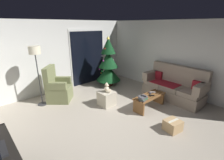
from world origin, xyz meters
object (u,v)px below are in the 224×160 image
at_px(cell_phone, 143,96).
at_px(floor_lamp, 35,56).
at_px(remote_graphite, 150,93).
at_px(book_stack, 143,98).
at_px(remote_black, 152,95).
at_px(remote_silver, 153,92).
at_px(coffee_table, 149,100).
at_px(remote_white, 143,96).
at_px(cardboard_box_taped_mid_floor, 173,125).
at_px(christmas_tree, 108,64).
at_px(ottoman, 107,98).
at_px(armchair, 58,89).
at_px(teddy_bear_cream, 107,88).
at_px(couch, 174,87).

relative_size(cell_phone, floor_lamp, 0.08).
relative_size(remote_graphite, book_stack, 0.54).
xyz_separation_m(remote_black, remote_silver, (0.23, 0.12, 0.00)).
xyz_separation_m(coffee_table, remote_graphite, (0.13, 0.09, 0.14)).
bearing_deg(remote_white, remote_graphite, -82.77).
height_order(remote_graphite, cardboard_box_taped_mid_floor, remote_graphite).
bearing_deg(cardboard_box_taped_mid_floor, coffee_table, 63.84).
xyz_separation_m(christmas_tree, ottoman, (-1.18, -1.26, -0.65)).
bearing_deg(remote_black, armchair, 82.36).
height_order(christmas_tree, ottoman, christmas_tree).
relative_size(remote_white, teddy_bear_cream, 0.55).
height_order(floor_lamp, teddy_bear_cream, floor_lamp).
xyz_separation_m(couch, christmas_tree, (-0.77, 2.38, 0.46)).
distance_m(remote_black, cell_phone, 0.42).
xyz_separation_m(remote_black, ottoman, (-0.81, 1.04, -0.19)).
bearing_deg(christmas_tree, cell_phone, -108.37).
distance_m(couch, teddy_bear_cream, 2.24).
bearing_deg(remote_white, cell_phone, 129.89).
distance_m(couch, coffee_table, 1.17).
bearing_deg(remote_white, ottoman, 35.58).
distance_m(coffee_table, armchair, 2.88).
height_order(remote_graphite, teddy_bear_cream, teddy_bear_cream).
height_order(book_stack, christmas_tree, christmas_tree).
bearing_deg(couch, floor_lamp, 143.91).
relative_size(remote_graphite, christmas_tree, 0.08).
bearing_deg(remote_black, ottoman, 83.60).
bearing_deg(book_stack, remote_white, 35.26).
relative_size(remote_silver, book_stack, 0.54).
relative_size(remote_graphite, cell_phone, 1.08).
distance_m(remote_white, armchair, 2.69).
height_order(coffee_table, remote_graphite, remote_graphite).
height_order(cell_phone, cardboard_box_taped_mid_floor, cell_phone).
height_order(couch, ottoman, couch).
distance_m(armchair, floor_lamp, 1.22).
bearing_deg(couch, book_stack, 176.94).
distance_m(remote_white, ottoman, 1.10).
height_order(remote_white, cell_phone, cell_phone).
bearing_deg(remote_black, cardboard_box_taped_mid_floor, -162.58).
height_order(ottoman, teddy_bear_cream, teddy_bear_cream).
distance_m(remote_white, christmas_tree, 2.30).
bearing_deg(cell_phone, armchair, 103.20).
height_order(coffee_table, armchair, armchair).
bearing_deg(couch, remote_graphite, 167.51).
height_order(remote_white, remote_graphite, same).
distance_m(armchair, ottoman, 1.61).
relative_size(armchair, floor_lamp, 0.63).
bearing_deg(armchair, remote_white, -55.60).
bearing_deg(ottoman, coffee_table, -50.98).
xyz_separation_m(couch, remote_silver, (-0.90, 0.20, 0.01)).
distance_m(remote_black, ottoman, 1.33).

